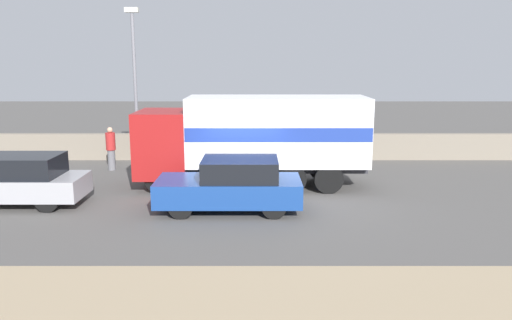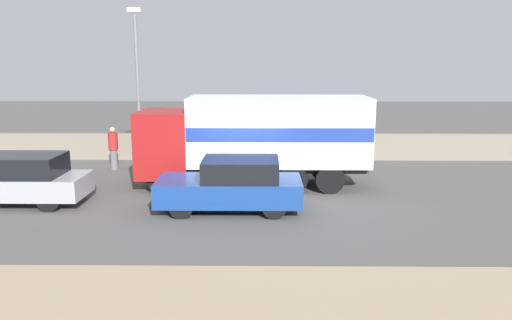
{
  "view_description": "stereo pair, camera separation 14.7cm",
  "coord_description": "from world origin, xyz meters",
  "px_view_note": "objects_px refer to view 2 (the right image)",
  "views": [
    {
      "loc": [
        0.43,
        -15.07,
        4.47
      ],
      "look_at": [
        0.39,
        0.93,
        1.25
      ],
      "focal_mm": 35.0,
      "sensor_mm": 36.0,
      "label": 1
    },
    {
      "loc": [
        0.58,
        -15.07,
        4.47
      ],
      "look_at": [
        0.39,
        0.93,
        1.25
      ],
      "focal_mm": 35.0,
      "sensor_mm": 36.0,
      "label": 2
    }
  ],
  "objects_px": {
    "box_truck": "(257,135)",
    "car_hatchback": "(233,185)",
    "car_sedan_second": "(16,180)",
    "pedestrian": "(113,148)",
    "street_lamp": "(137,75)"
  },
  "relations": [
    {
      "from": "car_hatchback",
      "to": "pedestrian",
      "type": "height_order",
      "value": "pedestrian"
    },
    {
      "from": "car_sedan_second",
      "to": "box_truck",
      "type": "bearing_deg",
      "value": -162.26
    },
    {
      "from": "car_sedan_second",
      "to": "pedestrian",
      "type": "xyz_separation_m",
      "value": [
        1.56,
        5.07,
        0.14
      ]
    },
    {
      "from": "box_truck",
      "to": "pedestrian",
      "type": "xyz_separation_m",
      "value": [
        -5.95,
        2.67,
        -0.93
      ]
    },
    {
      "from": "box_truck",
      "to": "car_hatchback",
      "type": "distance_m",
      "value": 3.24
    },
    {
      "from": "box_truck",
      "to": "car_sedan_second",
      "type": "bearing_deg",
      "value": 17.74
    },
    {
      "from": "car_sedan_second",
      "to": "pedestrian",
      "type": "bearing_deg",
      "value": -107.14
    },
    {
      "from": "street_lamp",
      "to": "box_truck",
      "type": "height_order",
      "value": "street_lamp"
    },
    {
      "from": "box_truck",
      "to": "car_sedan_second",
      "type": "height_order",
      "value": "box_truck"
    },
    {
      "from": "car_hatchback",
      "to": "car_sedan_second",
      "type": "relative_size",
      "value": 0.96
    },
    {
      "from": "car_sedan_second",
      "to": "pedestrian",
      "type": "height_order",
      "value": "pedestrian"
    },
    {
      "from": "box_truck",
      "to": "car_sedan_second",
      "type": "xyz_separation_m",
      "value": [
        -7.52,
        -2.41,
        -1.07
      ]
    },
    {
      "from": "car_sedan_second",
      "to": "pedestrian",
      "type": "distance_m",
      "value": 5.31
    },
    {
      "from": "street_lamp",
      "to": "car_sedan_second",
      "type": "distance_m",
      "value": 7.29
    },
    {
      "from": "box_truck",
      "to": "car_hatchback",
      "type": "bearing_deg",
      "value": 76.55
    }
  ]
}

